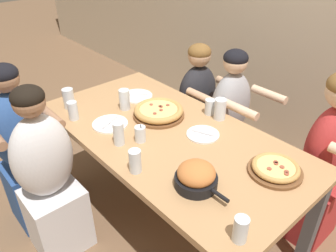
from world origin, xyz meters
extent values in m
plane|color=brown|center=(0.00, 0.00, 0.00)|extent=(18.00, 18.00, 0.00)
cube|color=tan|center=(0.00, 0.00, 0.76)|extent=(1.81, 0.92, 0.04)
cube|color=#4C4C51|center=(-0.84, -0.40, 0.37)|extent=(0.07, 0.07, 0.74)
cube|color=#4C4C51|center=(-0.84, 0.40, 0.37)|extent=(0.07, 0.07, 0.74)
cube|color=#4C4C51|center=(0.84, 0.40, 0.37)|extent=(0.07, 0.07, 0.74)
cylinder|color=brown|center=(0.66, 0.17, 0.79)|extent=(0.28, 0.28, 0.02)
torus|color=tan|center=(0.66, 0.17, 0.82)|extent=(0.25, 0.25, 0.03)
cylinder|color=#E5C675|center=(0.66, 0.17, 0.82)|extent=(0.21, 0.21, 0.02)
cylinder|color=#9E4C38|center=(0.64, 0.19, 0.83)|extent=(0.02, 0.02, 0.01)
cylinder|color=#9E4C38|center=(0.69, 0.18, 0.83)|extent=(0.02, 0.02, 0.01)
cylinder|color=#9E4C38|center=(0.73, 0.15, 0.83)|extent=(0.02, 0.02, 0.01)
cylinder|color=#9E4C38|center=(0.65, 0.12, 0.83)|extent=(0.02, 0.02, 0.01)
cylinder|color=#9E4C38|center=(0.72, 0.16, 0.83)|extent=(0.02, 0.02, 0.01)
cylinder|color=#9E4C38|center=(0.65, 0.18, 0.83)|extent=(0.02, 0.02, 0.01)
cylinder|color=brown|center=(-0.20, 0.09, 0.79)|extent=(0.35, 0.35, 0.02)
torus|color=tan|center=(-0.20, 0.09, 0.83)|extent=(0.33, 0.33, 0.04)
cylinder|color=#E5C675|center=(-0.20, 0.09, 0.82)|extent=(0.28, 0.28, 0.04)
cylinder|color=#9E4C38|center=(-0.17, 0.09, 0.84)|extent=(0.02, 0.02, 0.01)
cylinder|color=#9E4C38|center=(-0.27, 0.09, 0.84)|extent=(0.02, 0.02, 0.01)
cylinder|color=#9E4C38|center=(-0.20, 0.12, 0.84)|extent=(0.02, 0.02, 0.01)
cylinder|color=#9E4C38|center=(-0.22, 0.12, 0.84)|extent=(0.02, 0.02, 0.01)
cylinder|color=#9E4C38|center=(-0.19, 0.17, 0.84)|extent=(0.02, 0.02, 0.01)
cylinder|color=#9E4C38|center=(-0.16, 0.03, 0.84)|extent=(0.02, 0.02, 0.01)
cylinder|color=black|center=(0.45, -0.22, 0.81)|extent=(0.22, 0.22, 0.06)
cylinder|color=black|center=(0.61, -0.22, 0.83)|extent=(0.10, 0.02, 0.02)
ellipsoid|color=#C17038|center=(0.45, -0.22, 0.86)|extent=(0.19, 0.19, 0.10)
cylinder|color=white|center=(-0.53, 0.15, 0.79)|extent=(0.23, 0.23, 0.01)
cube|color=#B7B7BC|center=(-0.53, 0.15, 0.80)|extent=(0.11, 0.13, 0.01)
cylinder|color=white|center=(-0.32, -0.22, 0.79)|extent=(0.23, 0.23, 0.01)
cube|color=#B7B7BC|center=(-0.32, -0.22, 0.80)|extent=(0.07, 0.15, 0.01)
cylinder|color=white|center=(0.16, 0.14, 0.79)|extent=(0.20, 0.20, 0.01)
cube|color=#B7B7BC|center=(0.16, 0.14, 0.80)|extent=(0.14, 0.06, 0.01)
cylinder|color=silver|center=(-0.04, -0.18, 0.83)|extent=(0.07, 0.07, 0.10)
cylinder|color=#1EA8DB|center=(-0.04, -0.18, 0.82)|extent=(0.06, 0.06, 0.07)
cylinder|color=black|center=(-0.03, -0.18, 0.85)|extent=(0.00, 0.01, 0.12)
cylinder|color=silver|center=(0.10, 0.37, 0.86)|extent=(0.08, 0.08, 0.14)
cylinder|color=black|center=(0.10, 0.37, 0.83)|extent=(0.07, 0.07, 0.08)
cylinder|color=silver|center=(-0.54, -0.36, 0.85)|extent=(0.07, 0.07, 0.13)
cylinder|color=silver|center=(-0.54, -0.36, 0.82)|extent=(0.06, 0.06, 0.06)
cylinder|color=silver|center=(0.01, 0.37, 0.84)|extent=(0.07, 0.07, 0.11)
cylinder|color=silver|center=(0.16, -0.37, 0.85)|extent=(0.07, 0.07, 0.13)
cylinder|color=silver|center=(0.16, -0.37, 0.83)|extent=(0.06, 0.06, 0.08)
cylinder|color=silver|center=(0.80, -0.32, 0.85)|extent=(0.06, 0.06, 0.12)
cylinder|color=silver|center=(0.80, -0.32, 0.82)|extent=(0.06, 0.06, 0.07)
cylinder|color=silver|center=(-0.10, -0.29, 0.86)|extent=(0.06, 0.06, 0.14)
cylinder|color=black|center=(-0.10, -0.29, 0.83)|extent=(0.06, 0.06, 0.09)
cylinder|color=silver|center=(-0.71, -0.30, 0.86)|extent=(0.08, 0.08, 0.14)
cylinder|color=silver|center=(-0.43, -0.02, 0.86)|extent=(0.07, 0.07, 0.15)
cylinder|color=silver|center=(-0.43, -0.02, 0.83)|extent=(0.07, 0.07, 0.09)
cube|color=silver|center=(-0.33, -0.68, 0.24)|extent=(0.32, 0.34, 0.48)
ellipsoid|color=silver|center=(-0.33, -0.68, 0.75)|extent=(0.24, 0.36, 0.55)
sphere|color=#9E7051|center=(-0.33, -0.68, 1.11)|extent=(0.17, 0.17, 0.17)
ellipsoid|color=black|center=(-0.33, -0.68, 1.14)|extent=(0.18, 0.18, 0.12)
cylinder|color=#9E7051|center=(-0.54, -0.51, 0.87)|extent=(0.28, 0.06, 0.06)
cube|color=#232328|center=(-0.40, 0.68, 0.24)|extent=(0.32, 0.34, 0.48)
ellipsoid|color=#232328|center=(-0.40, 0.68, 0.71)|extent=(0.24, 0.36, 0.46)
sphere|color=tan|center=(-0.40, 0.68, 1.02)|extent=(0.18, 0.18, 0.18)
ellipsoid|color=brown|center=(-0.40, 0.68, 1.05)|extent=(0.18, 0.18, 0.13)
cylinder|color=tan|center=(-0.19, 0.85, 0.79)|extent=(0.28, 0.06, 0.06)
cylinder|color=tan|center=(-0.19, 0.51, 0.79)|extent=(0.28, 0.06, 0.06)
cube|color=#B22D2D|center=(0.71, 0.68, 0.24)|extent=(0.32, 0.34, 0.48)
ellipsoid|color=#B22D2D|center=(0.71, 0.68, 0.75)|extent=(0.24, 0.36, 0.53)
cube|color=#2D5193|center=(-0.70, -0.68, 0.24)|extent=(0.32, 0.34, 0.48)
ellipsoid|color=#2D5193|center=(-0.70, -0.68, 0.76)|extent=(0.24, 0.36, 0.56)
sphere|color=#9E7051|center=(-0.70, -0.68, 1.12)|extent=(0.17, 0.17, 0.17)
ellipsoid|color=black|center=(-0.70, -0.68, 1.15)|extent=(0.18, 0.18, 0.12)
cylinder|color=#9E7051|center=(-0.90, -0.51, 0.88)|extent=(0.28, 0.06, 0.06)
cube|color=#99999E|center=(-0.05, 0.68, 0.24)|extent=(0.32, 0.34, 0.48)
ellipsoid|color=#99999E|center=(-0.05, 0.68, 0.73)|extent=(0.24, 0.36, 0.51)
sphere|color=beige|center=(-0.05, 0.68, 1.07)|extent=(0.17, 0.17, 0.17)
ellipsoid|color=black|center=(-0.05, 0.68, 1.10)|extent=(0.18, 0.18, 0.12)
cylinder|color=beige|center=(0.16, 0.85, 0.83)|extent=(0.28, 0.06, 0.06)
cylinder|color=beige|center=(0.16, 0.51, 0.83)|extent=(0.28, 0.06, 0.06)
camera|label=1|loc=(1.28, -1.14, 1.90)|focal=35.00mm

